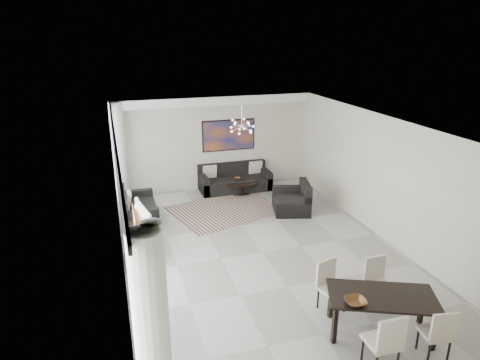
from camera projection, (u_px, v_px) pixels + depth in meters
name	position (u px, v px, depth m)	size (l,w,h in m)	color
room_shell	(283.00, 190.00, 9.25)	(6.00, 9.00, 2.90)	#A8A39B
window_wall	(126.00, 207.00, 8.32)	(0.37, 8.95, 2.90)	silver
soffit	(214.00, 101.00, 12.57)	(5.98, 0.40, 0.26)	white
painting	(229.00, 135.00, 13.23)	(1.68, 0.04, 0.98)	#A85017
chandelier	(242.00, 126.00, 11.17)	(0.66, 0.66, 0.71)	silver
rug	(225.00, 209.00, 11.90)	(2.78, 2.14, 0.01)	black
coffee_table	(240.00, 185.00, 13.14)	(1.07, 1.07, 0.38)	black
bowl_coffee	(237.00, 179.00, 13.12)	(0.22, 0.22, 0.07)	brown
sofa_main	(235.00, 181.00, 13.34)	(2.19, 0.90, 0.80)	black
loveseat	(136.00, 211.00, 11.11)	(0.92, 1.63, 0.81)	black
armchair	(293.00, 202.00, 11.69)	(1.17, 1.20, 0.84)	black
side_table	(132.00, 208.00, 11.16)	(0.37, 0.37, 0.51)	black
tv_console	(133.00, 244.00, 9.47)	(0.43, 1.53, 0.48)	black
television	(138.00, 220.00, 9.34)	(1.11, 0.15, 0.64)	gray
dining_table	(382.00, 300.00, 6.86)	(1.90, 1.46, 0.71)	black
dining_chair_sw	(386.00, 340.00, 6.06)	(0.46, 0.46, 0.99)	beige
dining_chair_se	(439.00, 331.00, 6.32)	(0.47, 0.47, 0.88)	beige
dining_chair_nw	(329.00, 282.00, 7.53)	(0.51, 0.51, 0.92)	beige
dining_chair_ne	(377.00, 278.00, 7.66)	(0.42, 0.42, 0.91)	beige
bowl_dining	(356.00, 302.00, 6.60)	(0.33, 0.33, 0.08)	brown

